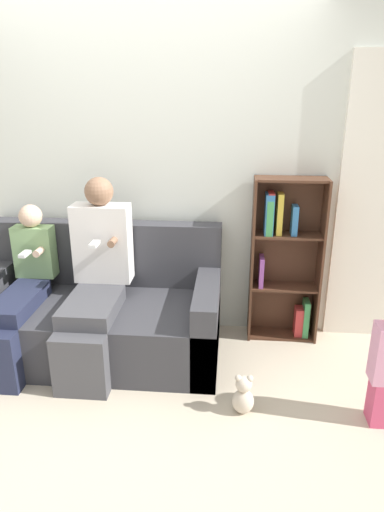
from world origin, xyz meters
The scene contains 8 objects.
ground_plane centered at (0.00, 0.00, 0.00)m, with size 14.00×14.00×0.00m, color beige.
back_wall centered at (0.00, 1.03, 1.27)m, with size 10.00×0.06×2.55m.
curtain_panel centered at (1.73, 0.98, 1.07)m, with size 0.59×0.04×2.15m.
couch centered at (-0.32, 0.55, 0.29)m, with size 1.80×0.90×0.92m.
adult_seated centered at (-0.29, 0.47, 0.66)m, with size 0.42×0.85×1.31m.
child_seated centered at (-0.83, 0.41, 0.54)m, with size 0.30×0.86×1.09m.
bookshelf centered at (1.06, 0.91, 0.68)m, with size 0.53×0.23×1.29m.
teddy_bear centered at (0.75, -0.09, 0.13)m, with size 0.13×0.11×0.27m.
Camera 1 is at (0.64, -2.43, 1.89)m, focal length 32.00 mm.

